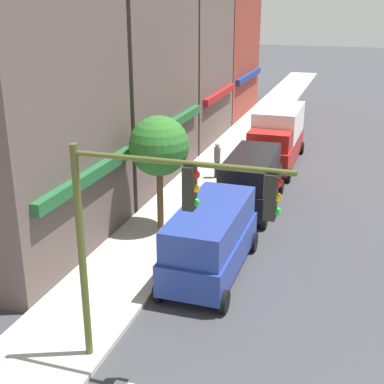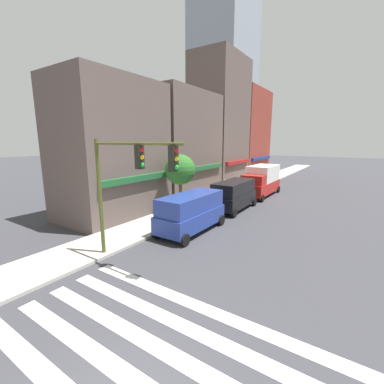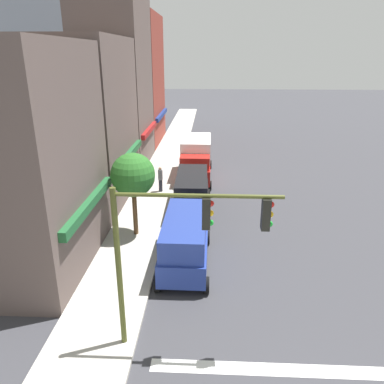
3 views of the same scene
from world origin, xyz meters
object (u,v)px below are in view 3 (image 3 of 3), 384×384
at_px(traffic_signal, 179,237).
at_px(street_tree, 133,176).
at_px(box_truck_red, 196,158).
at_px(pedestrian_grey_coat, 160,179).
at_px(van_blue, 185,240).
at_px(van_black, 192,192).

xyz_separation_m(traffic_signal, street_tree, (7.90, 2.98, -0.69)).
height_order(traffic_signal, box_truck_red, traffic_signal).
relative_size(pedestrian_grey_coat, street_tree, 0.40).
distance_m(van_blue, street_tree, 4.45).
bearing_deg(van_black, traffic_signal, 179.83).
bearing_deg(van_blue, box_truck_red, 0.47).
distance_m(box_truck_red, street_tree, 10.67).
relative_size(van_black, box_truck_red, 0.81).
relative_size(traffic_signal, van_blue, 1.11).
bearing_deg(pedestrian_grey_coat, van_black, 59.36).
relative_size(van_blue, street_tree, 1.14).
height_order(van_blue, pedestrian_grey_coat, van_blue).
distance_m(van_black, box_truck_red, 6.65).
bearing_deg(van_blue, traffic_signal, -177.58).
bearing_deg(street_tree, traffic_signal, -159.35).
relative_size(van_black, pedestrian_grey_coat, 2.85).
xyz_separation_m(box_truck_red, street_tree, (-10.14, 2.80, 1.80)).
distance_m(box_truck_red, pedestrian_grey_coat, 4.31).
bearing_deg(pedestrian_grey_coat, box_truck_red, 169.32).
bearing_deg(street_tree, van_black, -38.72).
xyz_separation_m(van_black, box_truck_red, (6.64, 0.00, 0.30)).
height_order(traffic_signal, van_blue, traffic_signal).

